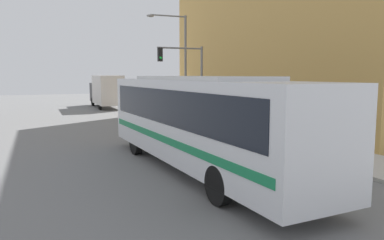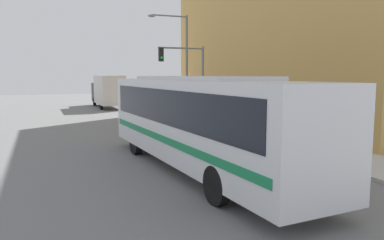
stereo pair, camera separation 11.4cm
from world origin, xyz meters
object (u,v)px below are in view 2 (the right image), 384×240
object	(u,v)px
street_lamp	(182,57)
parking_meter	(219,114)
fire_hydrant	(314,146)
pedestrian_near_corner	(230,112)
city_bus	(198,117)
traffic_light_pole	(187,70)
delivery_truck	(108,90)

from	to	relation	value
street_lamp	parking_meter	bearing A→B (deg)	-88.42
fire_hydrant	parking_meter	size ratio (longest dim) A/B	0.62
fire_hydrant	pedestrian_near_corner	world-z (taller)	pedestrian_near_corner
city_bus	traffic_light_pole	distance (m)	12.76
city_bus	street_lamp	world-z (taller)	street_lamp
parking_meter	street_lamp	bearing A→B (deg)	91.58
delivery_truck	parking_meter	world-z (taller)	delivery_truck
street_lamp	traffic_light_pole	bearing A→B (deg)	-104.04
delivery_truck	parking_meter	xyz separation A→B (m)	(3.74, -18.48, -0.86)
pedestrian_near_corner	delivery_truck	bearing A→B (deg)	103.02
delivery_truck	parking_meter	size ratio (longest dim) A/B	7.06
delivery_truck	city_bus	bearing A→B (deg)	-93.24
fire_hydrant	delivery_truck	bearing A→B (deg)	97.82
delivery_truck	pedestrian_near_corner	bearing A→B (deg)	-76.98
traffic_light_pole	delivery_truck	bearing A→B (deg)	100.02
city_bus	delivery_truck	size ratio (longest dim) A/B	1.45
city_bus	street_lamp	bearing A→B (deg)	67.88
city_bus	delivery_truck	bearing A→B (deg)	83.36
street_lamp	pedestrian_near_corner	size ratio (longest dim) A/B	4.22
pedestrian_near_corner	traffic_light_pole	bearing A→B (deg)	116.49
fire_hydrant	street_lamp	xyz separation A→B (m)	(-0.17, 14.90, 4.25)
fire_hydrant	street_lamp	size ratio (longest dim) A/B	0.09
traffic_light_pole	parking_meter	bearing A→B (deg)	-71.10
parking_meter	street_lamp	xyz separation A→B (m)	(-0.17, 6.12, 3.81)
city_bus	street_lamp	distance (m)	16.22
fire_hydrant	pedestrian_near_corner	bearing A→B (deg)	85.91
delivery_truck	pedestrian_near_corner	size ratio (longest dim) A/B	4.58
pedestrian_near_corner	city_bus	bearing A→B (deg)	-124.18
parking_meter	delivery_truck	bearing A→B (deg)	101.45
city_bus	pedestrian_near_corner	world-z (taller)	city_bus
city_bus	fire_hydrant	world-z (taller)	city_bus
delivery_truck	traffic_light_pole	bearing A→B (deg)	-79.98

